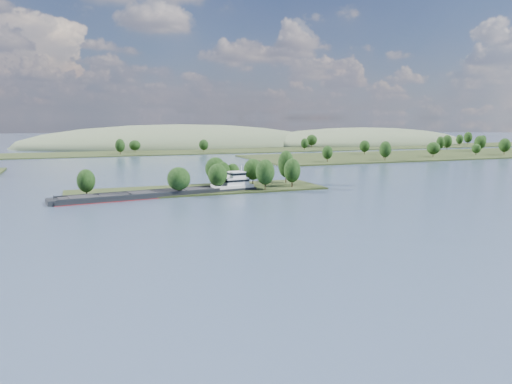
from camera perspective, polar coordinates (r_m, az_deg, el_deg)
name	(u,v)px	position (r m, az deg, el deg)	size (l,w,h in m)	color
ground	(250,219)	(141.58, -0.69, -3.08)	(1800.00, 1800.00, 0.00)	#37485F
tree_island	(217,180)	(198.84, -4.48, 1.43)	(100.00, 31.51, 15.19)	black
right_bank	(451,153)	(418.40, 21.37, 4.14)	(320.00, 90.00, 14.96)	black
back_shoreline	(142,153)	(414.87, -12.95, 4.42)	(900.00, 60.00, 15.80)	black
hill_east	(362,144)	(571.00, 11.98, 5.43)	(260.00, 140.00, 36.00)	#49573C
hill_west	(179,146)	(522.32, -8.82, 5.25)	(320.00, 160.00, 44.00)	#49573C
cargo_barge	(173,192)	(186.47, -9.42, 0.01)	(76.62, 19.51, 10.29)	black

